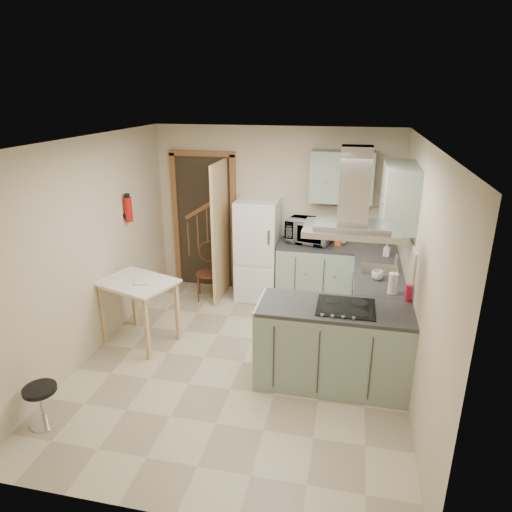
% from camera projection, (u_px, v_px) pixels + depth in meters
% --- Properties ---
extents(floor, '(4.20, 4.20, 0.00)m').
position_uv_depth(floor, '(243.00, 361.00, 5.29)').
color(floor, '#BEB593').
rests_on(floor, ground).
extents(ceiling, '(4.20, 4.20, 0.00)m').
position_uv_depth(ceiling, '(240.00, 141.00, 4.44)').
color(ceiling, silver).
rests_on(ceiling, back_wall).
extents(back_wall, '(3.60, 0.00, 3.60)m').
position_uv_depth(back_wall, '(275.00, 212.00, 6.80)').
color(back_wall, beige).
rests_on(back_wall, floor).
extents(left_wall, '(0.00, 4.20, 4.20)m').
position_uv_depth(left_wall, '(89.00, 249.00, 5.22)').
color(left_wall, beige).
rests_on(left_wall, floor).
extents(right_wall, '(0.00, 4.20, 4.20)m').
position_uv_depth(right_wall, '(418.00, 274.00, 4.51)').
color(right_wall, beige).
rests_on(right_wall, floor).
extents(doorway, '(1.10, 0.12, 2.10)m').
position_uv_depth(doorway, '(205.00, 222.00, 7.05)').
color(doorway, brown).
rests_on(doorway, floor).
extents(fridge, '(0.60, 0.60, 1.50)m').
position_uv_depth(fridge, '(258.00, 250.00, 6.73)').
color(fridge, white).
rests_on(fridge, floor).
extents(counter_back, '(1.08, 0.60, 0.90)m').
position_uv_depth(counter_back, '(315.00, 273.00, 6.66)').
color(counter_back, '#9EB2A0').
rests_on(counter_back, floor).
extents(counter_right, '(0.60, 1.95, 0.90)m').
position_uv_depth(counter_right, '(376.00, 297.00, 5.88)').
color(counter_right, '#9EB2A0').
rests_on(counter_right, floor).
extents(splashback, '(1.68, 0.02, 0.50)m').
position_uv_depth(splashback, '(340.00, 223.00, 6.63)').
color(splashback, beige).
rests_on(splashback, counter_back).
extents(wall_cabinet_back, '(0.85, 0.35, 0.70)m').
position_uv_depth(wall_cabinet_back, '(342.00, 177.00, 6.24)').
color(wall_cabinet_back, '#9EB2A0').
rests_on(wall_cabinet_back, back_wall).
extents(wall_cabinet_right, '(0.35, 0.90, 0.70)m').
position_uv_depth(wall_cabinet_right, '(399.00, 196.00, 5.12)').
color(wall_cabinet_right, '#9EB2A0').
rests_on(wall_cabinet_right, right_wall).
extents(peninsula, '(1.55, 0.65, 0.90)m').
position_uv_depth(peninsula, '(333.00, 345.00, 4.77)').
color(peninsula, '#9EB2A0').
rests_on(peninsula, floor).
extents(hob, '(0.58, 0.50, 0.01)m').
position_uv_depth(hob, '(346.00, 307.00, 4.60)').
color(hob, black).
rests_on(hob, peninsula).
extents(extractor_hood, '(0.90, 0.55, 0.10)m').
position_uv_depth(extractor_hood, '(352.00, 230.00, 4.32)').
color(extractor_hood, silver).
rests_on(extractor_hood, ceiling).
extents(sink, '(0.45, 0.40, 0.01)m').
position_uv_depth(sink, '(380.00, 270.00, 5.56)').
color(sink, silver).
rests_on(sink, counter_right).
extents(fire_extinguisher, '(0.10, 0.10, 0.32)m').
position_uv_depth(fire_extinguisher, '(128.00, 209.00, 5.95)').
color(fire_extinguisher, '#B2140F').
rests_on(fire_extinguisher, left_wall).
extents(drop_leaf_table, '(1.03, 0.90, 0.81)m').
position_uv_depth(drop_leaf_table, '(140.00, 311.00, 5.60)').
color(drop_leaf_table, tan).
rests_on(drop_leaf_table, floor).
extents(bentwood_chair, '(0.43, 0.43, 0.79)m').
position_uv_depth(bentwood_chair, '(208.00, 274.00, 6.79)').
color(bentwood_chair, '#462B17').
rests_on(bentwood_chair, floor).
extents(stool, '(0.39, 0.39, 0.40)m').
position_uv_depth(stool, '(43.00, 406.00, 4.24)').
color(stool, black).
rests_on(stool, floor).
extents(microwave, '(0.69, 0.54, 0.34)m').
position_uv_depth(microwave, '(309.00, 231.00, 6.52)').
color(microwave, black).
rests_on(microwave, counter_back).
extents(kettle, '(0.15, 0.15, 0.19)m').
position_uv_depth(kettle, '(342.00, 237.00, 6.51)').
color(kettle, white).
rests_on(kettle, counter_back).
extents(cereal_box, '(0.13, 0.23, 0.32)m').
position_uv_depth(cereal_box, '(340.00, 233.00, 6.47)').
color(cereal_box, orange).
rests_on(cereal_box, counter_back).
extents(soap_bottle, '(0.10, 0.10, 0.17)m').
position_uv_depth(soap_bottle, '(387.00, 250.00, 6.01)').
color(soap_bottle, '#ABACB7').
rests_on(soap_bottle, counter_right).
extents(paper_towel, '(0.12, 0.12, 0.24)m').
position_uv_depth(paper_towel, '(393.00, 283.00, 4.89)').
color(paper_towel, silver).
rests_on(paper_towel, counter_right).
extents(cup, '(0.16, 0.16, 0.11)m').
position_uv_depth(cup, '(377.00, 275.00, 5.26)').
color(cup, white).
rests_on(cup, counter_right).
extents(red_bottle, '(0.08, 0.08, 0.18)m').
position_uv_depth(red_bottle, '(408.00, 293.00, 4.71)').
color(red_bottle, red).
rests_on(red_bottle, peninsula).
extents(book, '(0.25, 0.28, 0.11)m').
position_uv_depth(book, '(134.00, 278.00, 5.41)').
color(book, '#953631').
rests_on(book, drop_leaf_table).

